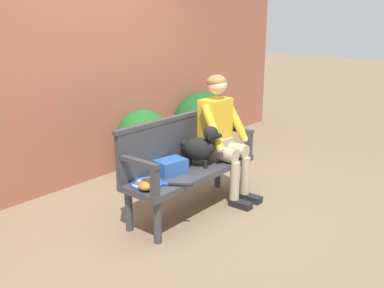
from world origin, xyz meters
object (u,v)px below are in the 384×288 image
baseball_glove (148,184)px  sports_bag (171,166)px  dog_on_bench (201,146)px  garden_bench (192,174)px  tennis_racket (149,184)px  person_seated (221,132)px

baseball_glove → sports_bag: bearing=-6.1°
dog_on_bench → baseball_glove: 0.78m
garden_bench → baseball_glove: (-0.65, -0.05, 0.11)m
garden_bench → dog_on_bench: dog_on_bench is taller
tennis_racket → sports_bag: sports_bag is taller
person_seated → tennis_racket: size_ratio=2.37×
garden_bench → dog_on_bench: 0.29m
dog_on_bench → baseball_glove: size_ratio=1.88×
dog_on_bench → sports_bag: 0.39m
person_seated → tennis_racket: bearing=178.5°
dog_on_bench → tennis_racket: bearing=176.4°
baseball_glove → person_seated: bearing=-19.6°
garden_bench → tennis_racket: size_ratio=2.75×
dog_on_bench → sports_bag: (-0.35, 0.09, -0.14)m
person_seated → baseball_glove: bearing=-178.1°
garden_bench → sports_bag: 0.28m
person_seated → baseball_glove: person_seated is taller
person_seated → sports_bag: (-0.72, 0.08, -0.20)m
person_seated → sports_bag: person_seated is taller
person_seated → baseball_glove: 1.15m
garden_bench → sports_bag: (-0.24, 0.07, 0.13)m
person_seated → dog_on_bench: size_ratio=3.21×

